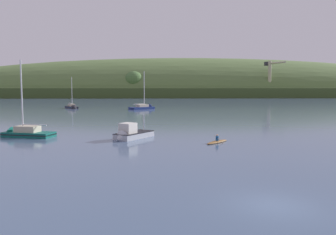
{
  "coord_description": "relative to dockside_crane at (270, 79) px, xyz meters",
  "views": [
    {
      "loc": [
        -4.28,
        -17.07,
        6.0
      ],
      "look_at": [
        -7.17,
        28.33,
        1.84
      ],
      "focal_mm": 36.55,
      "sensor_mm": 36.0,
      "label": 1
    }
  ],
  "objects": [
    {
      "name": "dockside_crane",
      "position": [
        0.0,
        0.0,
        0.0
      ],
      "size": [
        8.38,
        15.63,
        20.18
      ],
      "rotation": [
        0.0,
        0.0,
        5.14
      ],
      "color": "#4C4C51",
      "rests_on": "ground"
    },
    {
      "name": "sailboat_midwater_white",
      "position": [
        -56.78,
        -106.08,
        -9.92
      ],
      "size": [
        7.21,
        7.16,
        11.22
      ],
      "rotation": [
        0.0,
        0.0,
        0.78
      ],
      "color": "navy",
      "rests_on": "ground"
    },
    {
      "name": "sailboat_far_left",
      "position": [
        -76.8,
        -104.97,
        -9.83
      ],
      "size": [
        5.19,
        5.8,
        9.34
      ],
      "rotation": [
        0.0,
        0.0,
        5.39
      ],
      "color": "#232328",
      "rests_on": "ground"
    },
    {
      "name": "sailboat_near_mooring",
      "position": [
        -64.87,
        -156.55,
        -9.9
      ],
      "size": [
        7.05,
        3.38,
        10.21
      ],
      "rotation": [
        0.0,
        0.0,
        2.98
      ],
      "color": "#0F564C",
      "rests_on": "ground"
    },
    {
      "name": "far_shoreline_hill",
      "position": [
        -47.92,
        34.68,
        -9.83
      ],
      "size": [
        496.03,
        150.73,
        49.52
      ],
      "rotation": [
        0.0,
        0.0,
        0.1
      ],
      "color": "#3C4E24",
      "rests_on": "ground"
    },
    {
      "name": "canoe_with_paddler",
      "position": [
        -41.94,
        -159.56,
        -9.98
      ],
      "size": [
        2.82,
        3.38,
        1.02
      ],
      "rotation": [
        0.0,
        0.0,
        4.06
      ],
      "color": "brown",
      "rests_on": "ground"
    },
    {
      "name": "fishing_boat_moored",
      "position": [
        -51.62,
        -157.39,
        -9.7
      ],
      "size": [
        4.43,
        5.75,
        3.43
      ],
      "rotation": [
        0.0,
        0.0,
        4.2
      ],
      "color": "#ADB2BC",
      "rests_on": "ground"
    },
    {
      "name": "ground",
      "position": [
        -40.61,
        -178.87,
        -10.08
      ],
      "size": [
        1400.0,
        1400.0,
        0.0
      ],
      "primitive_type": "plane",
      "color": "#425675"
    }
  ]
}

